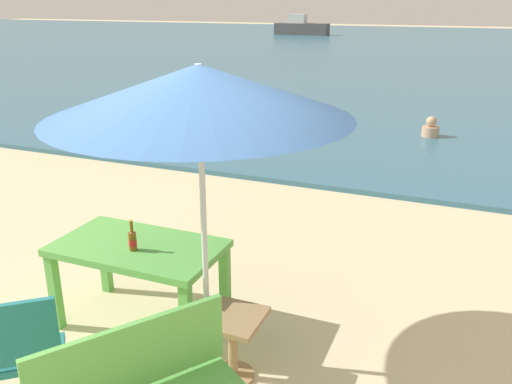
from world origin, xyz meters
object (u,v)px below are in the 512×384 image
object	(u,v)px
picnic_table_green	(139,256)
boat_cargo_ship	(301,27)
patio_umbrella	(199,92)
swimmer_person	(431,129)
beer_bottle_amber	(133,240)
side_table_wood	(233,337)

from	to	relation	value
picnic_table_green	boat_cargo_ship	distance (m)	39.24
patio_umbrella	swimmer_person	world-z (taller)	patio_umbrella
swimmer_person	boat_cargo_ship	distance (m)	32.48
beer_bottle_amber	boat_cargo_ship	distance (m)	39.35
picnic_table_green	patio_umbrella	size ratio (longest dim) A/B	0.61
side_table_wood	swimmer_person	size ratio (longest dim) A/B	1.32
beer_bottle_amber	side_table_wood	xyz separation A→B (m)	(1.01, -0.26, -0.50)
boat_cargo_ship	picnic_table_green	bearing A→B (deg)	-74.10
beer_bottle_amber	side_table_wood	size ratio (longest dim) A/B	0.49
beer_bottle_amber	swimmer_person	world-z (taller)	beer_bottle_amber
side_table_wood	boat_cargo_ship	bearing A→B (deg)	107.19
beer_bottle_amber	patio_umbrella	distance (m)	1.46
side_table_wood	swimmer_person	world-z (taller)	side_table_wood
picnic_table_green	boat_cargo_ship	size ratio (longest dim) A/B	0.34
beer_bottle_amber	patio_umbrella	xyz separation A→B (m)	(0.73, -0.12, 1.26)
boat_cargo_ship	side_table_wood	bearing A→B (deg)	-72.81
swimmer_person	boat_cargo_ship	world-z (taller)	boat_cargo_ship
picnic_table_green	side_table_wood	size ratio (longest dim) A/B	2.59
picnic_table_green	swimmer_person	world-z (taller)	picnic_table_green
picnic_table_green	side_table_wood	xyz separation A→B (m)	(1.04, -0.36, -0.30)
boat_cargo_ship	beer_bottle_amber	bearing A→B (deg)	-74.10
beer_bottle_amber	boat_cargo_ship	size ratio (longest dim) A/B	0.06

